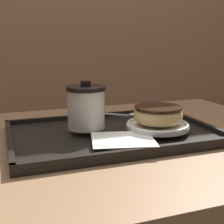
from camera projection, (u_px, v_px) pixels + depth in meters
cafe_table at (118, 192)px, 0.82m from camera, size 1.01×0.74×0.71m
serving_tray at (112, 134)px, 0.78m from camera, size 0.50×0.34×0.02m
napkin_paper at (123, 139)px, 0.68m from camera, size 0.16×0.14×0.00m
coffee_cup_front at (86, 107)px, 0.76m from camera, size 0.10×0.10×0.12m
plate_with_chocolate_donut at (157, 125)px, 0.77m from camera, size 0.16×0.16×0.01m
donut_chocolate_glazed at (158, 114)px, 0.77m from camera, size 0.12×0.12×0.04m
spoon at (129, 115)px, 0.89m from camera, size 0.11×0.09×0.01m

